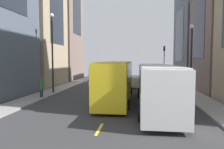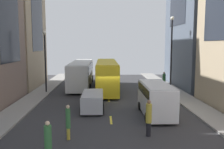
{
  "view_description": "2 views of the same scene",
  "coord_description": "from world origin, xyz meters",
  "px_view_note": "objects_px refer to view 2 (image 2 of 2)",
  "views": [
    {
      "loc": [
        -2.03,
        24.97,
        3.75
      ],
      "look_at": [
        1.32,
        -2.51,
        1.84
      ],
      "focal_mm": 33.66,
      "sensor_mm": 36.0,
      "label": 1
    },
    {
      "loc": [
        -0.59,
        -24.84,
        5.62
      ],
      "look_at": [
        0.37,
        0.82,
        2.5
      ],
      "focal_mm": 39.24,
      "sensor_mm": 36.0,
      "label": 2
    }
  ],
  "objects_px": {
    "delivery_van_white": "(156,97)",
    "pedestrian_crossing_mid": "(149,117)",
    "car_silver_0": "(93,100)",
    "pedestrian_walking_far": "(164,80)",
    "city_bus_white": "(82,72)",
    "pedestrian_crossing_near": "(48,143)",
    "pedestrian_waiting_curb": "(68,121)",
    "streetcar_yellow": "(107,73)"
  },
  "relations": [
    {
      "from": "pedestrian_crossing_near",
      "to": "pedestrian_walking_far",
      "type": "distance_m",
      "value": 22.26
    },
    {
      "from": "delivery_van_white",
      "to": "pedestrian_crossing_mid",
      "type": "xyz_separation_m",
      "value": [
        -1.4,
        -4.38,
        -0.3
      ]
    },
    {
      "from": "city_bus_white",
      "to": "pedestrian_waiting_curb",
      "type": "distance_m",
      "value": 19.04
    },
    {
      "from": "car_silver_0",
      "to": "pedestrian_waiting_curb",
      "type": "relative_size",
      "value": 2.03
    },
    {
      "from": "pedestrian_walking_far",
      "to": "city_bus_white",
      "type": "bearing_deg",
      "value": -22.69
    },
    {
      "from": "pedestrian_crossing_near",
      "to": "pedestrian_crossing_mid",
      "type": "relative_size",
      "value": 0.95
    },
    {
      "from": "streetcar_yellow",
      "to": "pedestrian_crossing_near",
      "type": "distance_m",
      "value": 19.61
    },
    {
      "from": "city_bus_white",
      "to": "pedestrian_crossing_mid",
      "type": "distance_m",
      "value": 19.49
    },
    {
      "from": "car_silver_0",
      "to": "pedestrian_waiting_curb",
      "type": "bearing_deg",
      "value": -100.0
    },
    {
      "from": "delivery_van_white",
      "to": "pedestrian_crossing_near",
      "type": "bearing_deg",
      "value": -130.21
    },
    {
      "from": "car_silver_0",
      "to": "pedestrian_crossing_mid",
      "type": "distance_m",
      "value": 7.28
    },
    {
      "from": "city_bus_white",
      "to": "pedestrian_waiting_curb",
      "type": "height_order",
      "value": "city_bus_white"
    },
    {
      "from": "delivery_van_white",
      "to": "car_silver_0",
      "type": "distance_m",
      "value": 5.47
    },
    {
      "from": "delivery_van_white",
      "to": "pedestrian_crossing_mid",
      "type": "relative_size",
      "value": 2.41
    },
    {
      "from": "city_bus_white",
      "to": "pedestrian_waiting_curb",
      "type": "bearing_deg",
      "value": -87.53
    },
    {
      "from": "car_silver_0",
      "to": "pedestrian_crossing_mid",
      "type": "xyz_separation_m",
      "value": [
        3.7,
        -6.26,
        0.31
      ]
    },
    {
      "from": "city_bus_white",
      "to": "car_silver_0",
      "type": "height_order",
      "value": "city_bus_white"
    },
    {
      "from": "pedestrian_crossing_near",
      "to": "pedestrian_crossing_mid",
      "type": "height_order",
      "value": "pedestrian_crossing_mid"
    },
    {
      "from": "city_bus_white",
      "to": "delivery_van_white",
      "type": "xyz_separation_m",
      "value": [
        7.09,
        -14.24,
        -0.5
      ]
    },
    {
      "from": "car_silver_0",
      "to": "pedestrian_crossing_mid",
      "type": "height_order",
      "value": "pedestrian_crossing_mid"
    },
    {
      "from": "delivery_van_white",
      "to": "car_silver_0",
      "type": "xyz_separation_m",
      "value": [
        -5.1,
        1.88,
        -0.61
      ]
    },
    {
      "from": "pedestrian_crossing_near",
      "to": "pedestrian_waiting_curb",
      "type": "relative_size",
      "value": 1.03
    },
    {
      "from": "delivery_van_white",
      "to": "pedestrian_walking_far",
      "type": "bearing_deg",
      "value": 72.98
    },
    {
      "from": "streetcar_yellow",
      "to": "city_bus_white",
      "type": "bearing_deg",
      "value": 139.56
    },
    {
      "from": "delivery_van_white",
      "to": "car_silver_0",
      "type": "bearing_deg",
      "value": 159.75
    },
    {
      "from": "pedestrian_walking_far",
      "to": "pedestrian_waiting_curb",
      "type": "distance_m",
      "value": 19.22
    },
    {
      "from": "pedestrian_crossing_mid",
      "to": "pedestrian_waiting_curb",
      "type": "height_order",
      "value": "pedestrian_crossing_mid"
    },
    {
      "from": "pedestrian_crossing_near",
      "to": "pedestrian_waiting_curb",
      "type": "xyz_separation_m",
      "value": [
        0.47,
        3.22,
        -0.01
      ]
    },
    {
      "from": "pedestrian_crossing_mid",
      "to": "pedestrian_walking_far",
      "type": "height_order",
      "value": "pedestrian_crossing_mid"
    },
    {
      "from": "city_bus_white",
      "to": "pedestrian_waiting_curb",
      "type": "relative_size",
      "value": 6.11
    },
    {
      "from": "pedestrian_waiting_curb",
      "to": "pedestrian_crossing_mid",
      "type": "bearing_deg",
      "value": -42.82
    },
    {
      "from": "city_bus_white",
      "to": "streetcar_yellow",
      "type": "distance_m",
      "value": 4.42
    },
    {
      "from": "pedestrian_walking_far",
      "to": "pedestrian_waiting_curb",
      "type": "xyz_separation_m",
      "value": [
        -9.87,
        -16.49,
        -0.07
      ]
    },
    {
      "from": "car_silver_0",
      "to": "pedestrian_walking_far",
      "type": "distance_m",
      "value": 13.15
    },
    {
      "from": "car_silver_0",
      "to": "pedestrian_crossing_near",
      "type": "xyz_separation_m",
      "value": [
        -1.64,
        -9.86,
        0.25
      ]
    },
    {
      "from": "city_bus_white",
      "to": "pedestrian_crossing_mid",
      "type": "height_order",
      "value": "city_bus_white"
    },
    {
      "from": "pedestrian_crossing_mid",
      "to": "city_bus_white",
      "type": "bearing_deg",
      "value": -4.1
    },
    {
      "from": "streetcar_yellow",
      "to": "pedestrian_walking_far",
      "type": "relative_size",
      "value": 6.09
    },
    {
      "from": "pedestrian_crossing_near",
      "to": "pedestrian_walking_far",
      "type": "relative_size",
      "value": 1.07
    },
    {
      "from": "car_silver_0",
      "to": "pedestrian_crossing_mid",
      "type": "relative_size",
      "value": 1.88
    },
    {
      "from": "pedestrian_crossing_near",
      "to": "pedestrian_crossing_mid",
      "type": "xyz_separation_m",
      "value": [
        5.34,
        3.59,
        0.07
      ]
    },
    {
      "from": "delivery_van_white",
      "to": "car_silver_0",
      "type": "relative_size",
      "value": 1.28
    }
  ]
}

